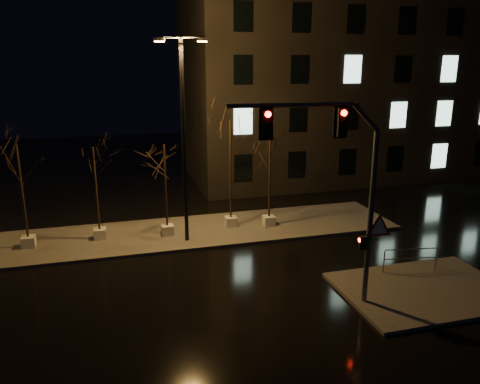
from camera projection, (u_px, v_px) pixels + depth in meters
name	position (u px, v px, depth m)	size (l,w,h in m)	color
ground	(231.00, 277.00, 20.88)	(90.00, 90.00, 0.00)	black
median	(204.00, 231.00, 26.43)	(22.00, 5.00, 0.15)	#45423E
sidewalk_corner	(425.00, 290.00, 19.56)	(7.00, 5.00, 0.15)	#45423E
building	(338.00, 84.00, 39.21)	(25.00, 12.00, 15.00)	black
tree_0	(19.00, 168.00, 22.88)	(1.80, 1.80, 5.42)	beige
tree_1	(94.00, 168.00, 24.04)	(1.80, 1.80, 5.07)	beige
tree_2	(165.00, 165.00, 24.59)	(1.80, 1.80, 5.12)	beige
tree_3	(230.00, 145.00, 25.71)	(1.80, 1.80, 6.25)	beige
tree_4	(270.00, 152.00, 25.99)	(1.80, 1.80, 5.66)	beige
traffic_signal_mast	(341.00, 177.00, 16.96)	(6.35, 0.81, 7.78)	slate
streetlight_main	(183.00, 128.00, 23.31)	(2.53, 1.05, 10.32)	black
guard_rail_a	(411.00, 256.00, 20.97)	(2.49, 0.46, 1.09)	slate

